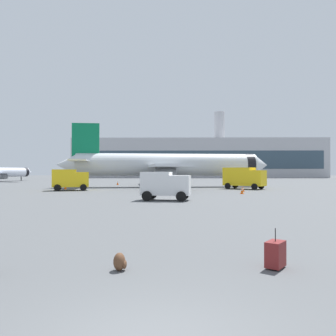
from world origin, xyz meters
TOP-DOWN VIEW (x-y plane):
  - airplane_at_gate at (-0.85, 51.53)m, footprint 35.75×32.35m
  - service_truck at (-13.85, 41.05)m, footprint 5.21×3.56m
  - fuel_truck at (10.84, 45.39)m, footprint 6.26×5.48m
  - cargo_van at (-0.42, 25.72)m, footprint 4.66×2.92m
  - safety_cone_near at (-10.40, 59.82)m, footprint 0.44×0.44m
  - safety_cone_mid at (9.38, 38.91)m, footprint 0.44×0.44m
  - safety_cone_far at (8.38, 34.61)m, footprint 0.44×0.44m
  - safety_cone_outer at (-15.64, 44.55)m, footprint 0.44×0.44m
  - rolling_suitcase at (3.13, 4.26)m, footprint 0.70×0.75m
  - traveller_backpack at (-1.12, 3.97)m, footprint 0.36×0.40m
  - terminal_building at (10.70, 138.51)m, footprint 101.24×23.67m

SIDE VIEW (x-z plane):
  - traveller_backpack at x=-1.12m, z-range -0.01..0.47m
  - safety_cone_mid at x=9.38m, z-range -0.01..0.68m
  - safety_cone_far at x=8.38m, z-range -0.01..0.78m
  - rolling_suitcase at x=3.13m, z-range -0.16..0.94m
  - safety_cone_near at x=-10.40m, z-range -0.01..0.80m
  - safety_cone_outer at x=-15.64m, z-range -0.01..0.81m
  - cargo_van at x=-0.42m, z-range 0.15..2.75m
  - service_truck at x=-13.85m, z-range 0.16..3.05m
  - fuel_truck at x=10.84m, z-range 0.17..3.37m
  - airplane_at_gate at x=-0.85m, z-range -1.59..8.91m
  - terminal_building at x=10.70m, z-range -5.92..21.84m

